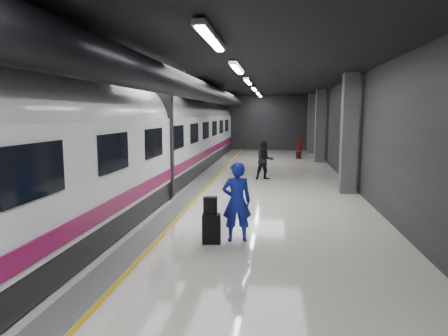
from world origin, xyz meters
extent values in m
plane|color=white|center=(0.00, 0.00, 0.00)|extent=(40.00, 40.00, 0.00)
cube|color=black|center=(0.00, 0.00, 4.50)|extent=(10.00, 40.00, 0.02)
cube|color=#28282B|center=(0.00, 20.00, 2.25)|extent=(10.00, 0.02, 4.50)
cube|color=#28282B|center=(-5.00, 0.00, 2.25)|extent=(0.02, 40.00, 4.50)
cube|color=#28282B|center=(5.00, 0.00, 2.25)|extent=(0.02, 40.00, 4.50)
cube|color=slate|center=(-1.35, 0.00, 0.01)|extent=(0.65, 39.80, 0.01)
cube|color=gold|center=(-0.95, 0.00, 0.01)|extent=(0.10, 39.80, 0.01)
cylinder|color=black|center=(-1.30, 0.00, 3.95)|extent=(0.80, 38.00, 0.80)
cube|color=silver|center=(0.60, -6.00, 4.40)|extent=(0.22, 2.60, 0.10)
cube|color=silver|center=(0.60, -1.00, 4.40)|extent=(0.22, 2.60, 0.10)
cube|color=silver|center=(0.60, 4.00, 4.40)|extent=(0.22, 2.60, 0.10)
cube|color=silver|center=(0.60, 9.00, 4.40)|extent=(0.22, 2.60, 0.10)
cube|color=silver|center=(0.60, 14.00, 4.40)|extent=(0.22, 2.60, 0.10)
cube|color=silver|center=(0.60, 18.00, 4.40)|extent=(0.22, 2.60, 0.10)
cube|color=#515154|center=(4.55, 2.00, 2.25)|extent=(0.55, 0.55, 4.50)
cube|color=#515154|center=(4.55, 12.00, 2.25)|extent=(0.55, 0.55, 4.50)
cube|color=#515154|center=(4.55, 18.00, 2.25)|extent=(0.55, 0.55, 4.50)
cube|color=black|center=(-3.25, 0.00, 0.35)|extent=(2.80, 38.00, 0.60)
cube|color=white|center=(-3.25, 0.00, 1.75)|extent=(2.90, 38.00, 2.20)
cylinder|color=white|center=(-3.25, 0.00, 2.70)|extent=(2.80, 38.00, 2.80)
cube|color=maroon|center=(-1.78, 0.00, 0.95)|extent=(0.04, 38.00, 0.35)
cube|color=black|center=(-3.25, 0.00, 2.00)|extent=(3.05, 0.25, 3.80)
cube|color=black|center=(-1.78, -8.00, 2.15)|extent=(0.05, 1.60, 0.85)
cube|color=black|center=(-1.78, -5.00, 2.15)|extent=(0.05, 1.60, 0.85)
cube|color=black|center=(-1.78, -2.00, 2.15)|extent=(0.05, 1.60, 0.85)
cube|color=black|center=(-1.78, 1.00, 2.15)|extent=(0.05, 1.60, 0.85)
cube|color=black|center=(-1.78, 4.00, 2.15)|extent=(0.05, 1.60, 0.85)
cube|color=black|center=(-1.78, 7.00, 2.15)|extent=(0.05, 1.60, 0.85)
cube|color=black|center=(-1.78, 10.00, 2.15)|extent=(0.05, 1.60, 0.85)
cube|color=black|center=(-1.78, 13.00, 2.15)|extent=(0.05, 1.60, 0.85)
cube|color=black|center=(-1.78, 16.00, 2.15)|extent=(0.05, 1.60, 0.85)
imported|color=#1918B8|center=(0.92, -4.34, 0.95)|extent=(0.77, 0.59, 1.90)
cube|color=black|center=(0.36, -4.60, 0.35)|extent=(0.46, 0.32, 0.70)
cube|color=black|center=(0.34, -4.62, 0.90)|extent=(0.31, 0.17, 0.41)
imported|color=black|center=(1.34, 4.67, 0.89)|extent=(1.04, 0.93, 1.78)
imported|color=maroon|center=(3.39, 13.48, 0.76)|extent=(0.95, 0.60, 1.51)
cube|color=black|center=(3.40, 13.96, 0.22)|extent=(0.33, 0.25, 0.44)
camera|label=1|loc=(1.80, -13.51, 3.01)|focal=32.00mm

